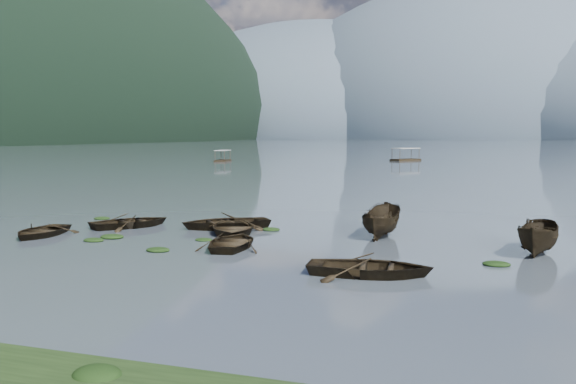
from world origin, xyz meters
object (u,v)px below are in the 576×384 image
(rowboat_0, at_px, (41,236))
(pontoon_left, at_px, (223,161))
(pontoon_centre, at_px, (406,161))
(rowboat_3, at_px, (233,247))

(rowboat_0, distance_m, pontoon_left, 94.44)
(pontoon_centre, bearing_deg, rowboat_3, -51.46)
(rowboat_0, height_order, rowboat_3, rowboat_3)
(rowboat_0, relative_size, rowboat_3, 0.98)
(rowboat_0, xyz_separation_m, pontoon_centre, (2.99, 104.67, 0.00))
(pontoon_centre, bearing_deg, rowboat_0, -57.51)
(rowboat_3, bearing_deg, pontoon_centre, -95.36)
(rowboat_3, bearing_deg, rowboat_0, -8.78)
(rowboat_0, height_order, pontoon_left, pontoon_left)
(pontoon_centre, bearing_deg, pontoon_left, -121.42)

